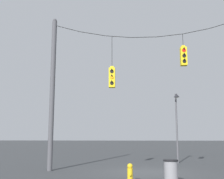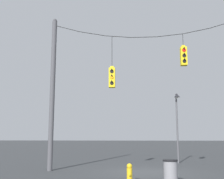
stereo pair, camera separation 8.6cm
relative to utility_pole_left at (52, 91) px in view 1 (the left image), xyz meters
The scene contains 8 objects.
ground_plane 6.70m from the utility_pole_left, ahead, with size 200.00×200.00×0.00m, color #383A3D.
utility_pole_left is the anchor object (origin of this frame).
span_wire 6.13m from the utility_pole_left, ahead, with size 10.30×0.03×0.88m.
traffic_light_near_left_pole 3.43m from the utility_pole_left, ahead, with size 0.34×0.46×2.95m.
traffic_light_near_right_pole 7.56m from the utility_pole_left, ahead, with size 0.34×0.46×1.82m.
street_lamp 8.88m from the utility_pole_left, 31.08° to the left, with size 0.39×0.68×4.78m.
fire_hydrant 6.86m from the utility_pole_left, 40.07° to the right, with size 0.22×0.30×0.75m.
trash_bin 7.98m from the utility_pole_left, 32.35° to the right, with size 0.58×0.58×0.92m.
Camera 1 is at (-0.78, -14.99, 1.84)m, focal length 45.00 mm.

